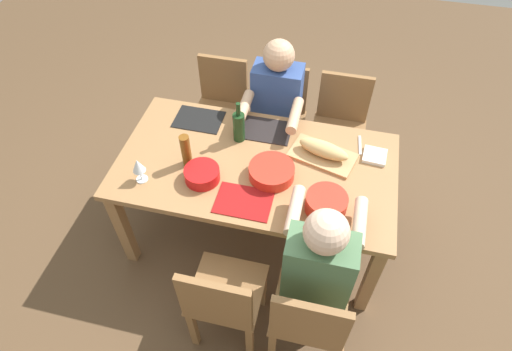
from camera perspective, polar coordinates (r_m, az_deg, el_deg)
The scene contains 22 objects.
ground_plane at distance 3.21m, azimuth 0.00°, elevation -7.40°, with size 8.00×8.00×0.00m, color brown.
dining_table at distance 2.69m, azimuth 0.00°, elevation 0.35°, with size 1.71×0.93×0.74m.
chair_far_left at distance 3.45m, azimuth -4.65°, elevation 9.36°, with size 0.40×0.40×0.85m.
chair_near_right at distance 2.39m, azimuth 7.01°, elevation -18.42°, with size 0.40×0.40×0.85m.
diner_near_right at distance 2.28m, azimuth 8.23°, elevation -12.12°, with size 0.41×0.53×1.20m.
chair_near_center at distance 2.42m, azimuth -4.45°, elevation -16.14°, with size 0.40×0.40×0.85m.
chair_far_right at distance 3.34m, azimuth 11.08°, elevation 6.87°, with size 0.40×0.40×0.85m.
chair_far_center at distance 3.36m, azimuth 3.11°, elevation 8.21°, with size 0.40×0.40×0.85m.
diner_far_center at distance 3.09m, azimuth 2.60°, elevation 9.08°, with size 0.41×0.53×1.20m.
serving_bowl_pasta at distance 2.53m, azimuth -7.20°, elevation 0.24°, with size 0.21×0.21×0.08m.
serving_bowl_fruit at distance 2.39m, azimuth 9.35°, elevation -3.56°, with size 0.23×0.23×0.10m.
serving_bowl_salad at distance 2.53m, azimuth 2.09°, elevation 0.59°, with size 0.27×0.27×0.08m.
cutting_board at distance 2.69m, azimuth 8.85°, elevation 2.65°, with size 0.40×0.22×0.02m, color tan.
bread_loaf at distance 2.65m, azimuth 8.99°, elevation 3.47°, with size 0.32×0.11×0.09m, color tan.
wine_bottle at distance 2.71m, azimuth -2.30°, elevation 6.58°, with size 0.08×0.08×0.29m.
beer_bottle at distance 2.59m, azimuth -9.31°, elevation 3.31°, with size 0.06×0.06×0.22m, color brown.
wine_glass at distance 2.55m, azimuth -15.41°, elevation 1.19°, with size 0.08×0.08×0.17m.
placemat_far_left at distance 2.94m, azimuth -7.62°, elevation 7.41°, with size 0.32×0.23×0.01m, color black.
placemat_near_center at distance 2.43m, azimuth -1.65°, elevation -3.49°, with size 0.32×0.23×0.01m, color maroon.
fork_far_right at distance 2.81m, azimuth 13.67°, elevation 3.95°, with size 0.02×0.17×0.01m, color silver.
placemat_far_center at distance 2.84m, azimuth 1.42°, elevation 6.04°, with size 0.32×0.23×0.01m, color black.
napkin_stack at distance 2.76m, azimuth 15.51°, elevation 2.53°, with size 0.14×0.14×0.02m, color white.
Camera 1 is at (0.41, -1.73, 2.67)m, focal length 30.06 mm.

